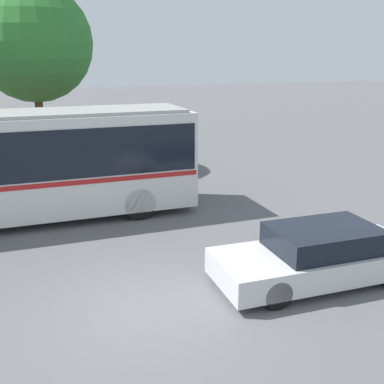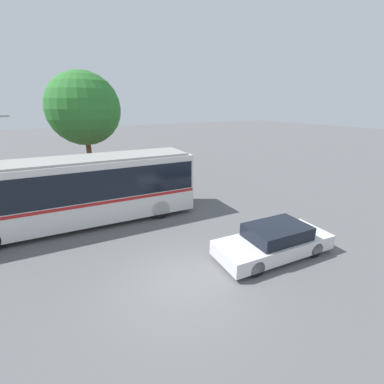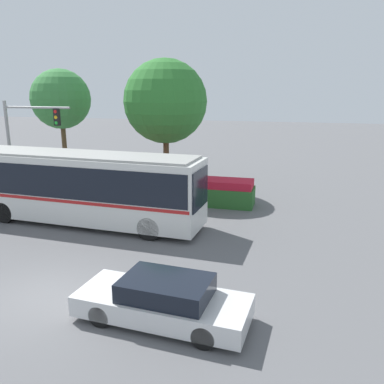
{
  "view_description": "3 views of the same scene",
  "coord_description": "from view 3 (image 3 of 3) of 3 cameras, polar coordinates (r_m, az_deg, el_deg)",
  "views": [
    {
      "loc": [
        -2.44,
        -7.98,
        4.87
      ],
      "look_at": [
        2.19,
        2.8,
        1.43
      ],
      "focal_mm": 43.32,
      "sensor_mm": 36.0,
      "label": 1
    },
    {
      "loc": [
        -3.37,
        -6.6,
        5.7
      ],
      "look_at": [
        3.46,
        5.34,
        1.07
      ],
      "focal_mm": 24.3,
      "sensor_mm": 36.0,
      "label": 2
    },
    {
      "loc": [
        7.12,
        -9.46,
        6.13
      ],
      "look_at": [
        3.0,
        6.41,
        1.87
      ],
      "focal_mm": 37.06,
      "sensor_mm": 36.0,
      "label": 3
    }
  ],
  "objects": [
    {
      "name": "street_tree_centre",
      "position": [
        24.25,
        -3.85,
        12.86
      ],
      "size": [
        4.99,
        4.99,
        7.93
      ],
      "color": "brown",
      "rests_on": "ground"
    },
    {
      "name": "ground_plane",
      "position": [
        13.33,
        -20.4,
        -13.82
      ],
      "size": [
        140.0,
        140.0,
        0.0
      ],
      "primitive_type": "plane",
      "color": "#5B5B5E"
    },
    {
      "name": "city_bus",
      "position": [
        19.1,
        -16.0,
        1.16
      ],
      "size": [
        11.92,
        3.14,
        3.32
      ],
      "rotation": [
        0.0,
        0.0,
        -0.05
      ],
      "color": "silver",
      "rests_on": "ground"
    },
    {
      "name": "street_tree_left",
      "position": [
        26.9,
        -18.37,
        12.53
      ],
      "size": [
        3.72,
        3.72,
        7.4
      ],
      "color": "brown",
      "rests_on": "ground"
    },
    {
      "name": "flowering_hedge",
      "position": [
        22.09,
        -1.64,
        0.32
      ],
      "size": [
        8.12,
        1.59,
        1.42
      ],
      "color": "#286028",
      "rests_on": "ground"
    },
    {
      "name": "traffic_light_pole",
      "position": [
        24.28,
        -23.0,
        7.5
      ],
      "size": [
        4.14,
        0.24,
        5.53
      ],
      "color": "gray",
      "rests_on": "ground"
    },
    {
      "name": "sedan_foreground",
      "position": [
        11.14,
        -4.12,
        -15.32
      ],
      "size": [
        4.85,
        2.18,
        1.25
      ],
      "rotation": [
        0.0,
        0.0,
        3.06
      ],
      "color": "silver",
      "rests_on": "ground"
    }
  ]
}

